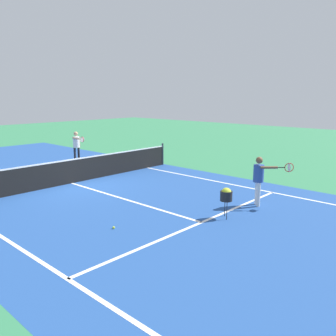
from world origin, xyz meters
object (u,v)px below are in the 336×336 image
player_far (77,144)px  ball_hopper (226,195)px  player_near (259,176)px  tennis_ball_mid_court (114,228)px  net (71,171)px

player_far → ball_hopper: bearing=-100.0°
player_near → player_far: (0.15, 10.32, 0.03)m
ball_hopper → tennis_ball_mid_court: (-2.67, 1.65, -0.64)m
player_far → ball_hopper: (-1.81, -10.22, -0.31)m
net → player_near: size_ratio=6.73×
ball_hopper → net: bearing=96.5°
player_near → tennis_ball_mid_court: bearing=157.9°
ball_hopper → tennis_ball_mid_court: 3.21m
player_near → ball_hopper: size_ratio=1.77×
net → ball_hopper: bearing=-83.5°
player_near → ball_hopper: (-1.65, 0.10, -0.28)m
net → ball_hopper: (0.76, -6.67, 0.18)m
player_far → tennis_ball_mid_court: bearing=-117.6°
player_near → player_far: 10.32m
ball_hopper → tennis_ball_mid_court: size_ratio=13.25×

